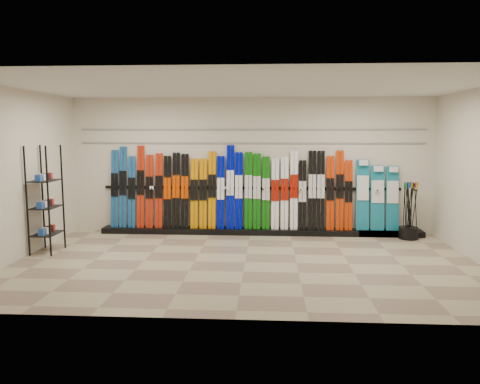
{
  "coord_description": "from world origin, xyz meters",
  "views": [
    {
      "loc": [
        0.38,
        -7.88,
        2.25
      ],
      "look_at": [
        -0.15,
        1.0,
        1.1
      ],
      "focal_mm": 35.0,
      "sensor_mm": 36.0,
      "label": 1
    }
  ],
  "objects": [
    {
      "name": "slatwall_rail_0",
      "position": [
        0.0,
        2.48,
        2.0
      ],
      "size": [
        7.6,
        0.02,
        0.03
      ],
      "primitive_type": "cube",
      "color": "gray",
      "rests_on": "back_wall"
    },
    {
      "name": "ski_poles",
      "position": [
        3.36,
        2.01,
        0.61
      ],
      "size": [
        0.33,
        0.34,
        1.18
      ],
      "color": "black",
      "rests_on": "pole_bin"
    },
    {
      "name": "pole_bin",
      "position": [
        3.36,
        2.0,
        0.12
      ],
      "size": [
        0.4,
        0.4,
        0.25
      ],
      "primitive_type": "cylinder",
      "color": "black",
      "rests_on": "floor"
    },
    {
      "name": "floor",
      "position": [
        0.0,
        0.0,
        0.0
      ],
      "size": [
        8.0,
        8.0,
        0.0
      ],
      "primitive_type": "plane",
      "color": "#89715E",
      "rests_on": "ground"
    },
    {
      "name": "left_wall",
      "position": [
        -4.0,
        0.0,
        1.5
      ],
      "size": [
        0.0,
        5.0,
        5.0
      ],
      "primitive_type": "plane",
      "rotation": [
        1.57,
        0.0,
        1.57
      ],
      "color": "beige",
      "rests_on": "floor"
    },
    {
      "name": "accessory_rack",
      "position": [
        -3.75,
        0.49,
        1.0
      ],
      "size": [
        0.4,
        0.6,
        2.0
      ],
      "primitive_type": "cube",
      "color": "black",
      "rests_on": "floor"
    },
    {
      "name": "skis",
      "position": [
        -0.47,
        2.34,
        0.95
      ],
      "size": [
        5.36,
        0.25,
        1.84
      ],
      "color": "navy",
      "rests_on": "ski_rack_base"
    },
    {
      "name": "snowboards",
      "position": [
        2.76,
        2.35,
        0.84
      ],
      "size": [
        0.92,
        0.24,
        1.53
      ],
      "color": "#14728C",
      "rests_on": "ski_rack_base"
    },
    {
      "name": "ceiling",
      "position": [
        0.0,
        0.0,
        3.0
      ],
      "size": [
        8.0,
        8.0,
        0.0
      ],
      "primitive_type": "plane",
      "rotation": [
        3.14,
        0.0,
        0.0
      ],
      "color": "silver",
      "rests_on": "back_wall"
    },
    {
      "name": "slatwall_rail_1",
      "position": [
        0.0,
        2.48,
        2.3
      ],
      "size": [
        7.6,
        0.02,
        0.03
      ],
      "primitive_type": "cube",
      "color": "gray",
      "rests_on": "back_wall"
    },
    {
      "name": "back_wall",
      "position": [
        0.0,
        2.5,
        1.5
      ],
      "size": [
        8.0,
        0.0,
        8.0
      ],
      "primitive_type": "plane",
      "rotation": [
        1.57,
        0.0,
        0.0
      ],
      "color": "beige",
      "rests_on": "floor"
    },
    {
      "name": "ski_rack_base",
      "position": [
        0.22,
        2.28,
        0.06
      ],
      "size": [
        8.0,
        0.4,
        0.12
      ],
      "primitive_type": "cube",
      "color": "black",
      "rests_on": "floor"
    }
  ]
}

